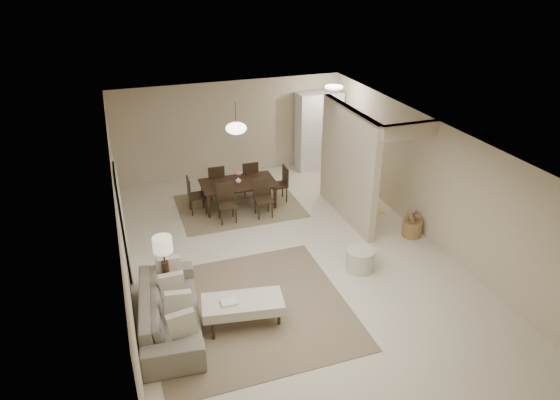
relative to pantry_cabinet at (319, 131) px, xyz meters
name	(u,v)px	position (x,y,z in m)	size (l,w,h in m)	color
floor	(289,259)	(-2.35, -4.15, -1.05)	(9.00, 9.00, 0.00)	beige
ceiling	(290,137)	(-2.35, -4.15, 1.45)	(9.00, 9.00, 0.00)	white
back_wall	(231,129)	(-2.35, 0.35, 0.20)	(6.00, 6.00, 0.00)	#BCAC8E
left_wall	(121,228)	(-5.35, -4.15, 0.20)	(9.00, 9.00, 0.00)	#BCAC8E
right_wall	(429,180)	(0.65, -4.15, 0.20)	(9.00, 9.00, 0.00)	#BCAC8E
partition	(348,165)	(-0.55, -2.90, 0.20)	(0.15, 2.50, 2.50)	#BCAC8E
doorway	(123,223)	(-5.32, -3.55, -0.03)	(0.04, 0.90, 2.04)	black
pantry_cabinet	(319,131)	(0.00, 0.00, 0.00)	(1.20, 0.55, 2.10)	white
flush_light	(334,87)	(-0.05, -0.95, 1.41)	(0.44, 0.44, 0.05)	white
living_rug	(250,309)	(-3.50, -5.40, -1.04)	(3.20, 3.20, 0.01)	brown
sofa	(170,310)	(-4.80, -5.40, -0.72)	(0.89, 2.28, 0.67)	slate
ottoman_bench	(243,305)	(-3.70, -5.70, -0.68)	(1.36, 0.78, 0.46)	beige
side_table	(168,289)	(-4.75, -4.75, -0.79)	(0.47, 0.47, 0.52)	black
table_lamp	(163,248)	(-4.75, -4.75, 0.03)	(0.32, 0.32, 0.76)	#452E1D
round_pouf	(360,260)	(-1.22, -4.92, -0.84)	(0.55, 0.55, 0.43)	beige
wicker_basket	(412,228)	(0.40, -4.15, -0.88)	(0.41, 0.41, 0.35)	olive
dining_rug	(239,206)	(-2.69, -1.65, -1.04)	(2.80, 2.10, 0.01)	#78694A
dining_table	(239,195)	(-2.69, -1.65, -0.75)	(1.73, 0.96, 0.61)	black
dining_chairs	(239,190)	(-2.69, -1.65, -0.62)	(2.33, 1.71, 0.87)	black
vase	(238,180)	(-2.69, -1.65, -0.37)	(0.13, 0.13, 0.14)	white
yellow_mat	(363,211)	(-0.04, -2.85, -1.04)	(0.81, 0.50, 0.01)	yellow
pendant_light	(236,128)	(-2.69, -1.65, 0.87)	(0.46, 0.46, 0.71)	#452E1D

